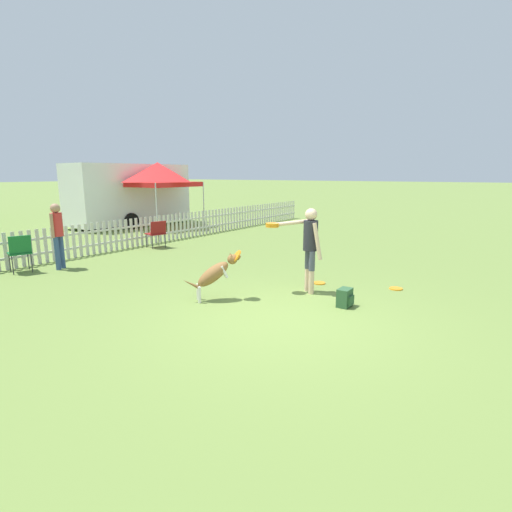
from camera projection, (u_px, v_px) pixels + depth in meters
ground_plane at (281, 318)px, 6.52m from camera, size 240.00×240.00×0.00m
handler_person at (308, 240)px, 7.73m from camera, size 0.71×1.07×1.67m
leaping_dog at (215, 273)px, 7.36m from camera, size 0.95×0.84×0.93m
frisbee_near_handler at (396, 289)px, 8.15m from camera, size 0.26×0.26×0.02m
frisbee_near_dog at (319, 283)px, 8.57m from camera, size 0.26×0.26×0.02m
backpack_on_grass at (345, 298)px, 7.05m from camera, size 0.29×0.24×0.33m
picket_fence at (46, 246)px, 10.49m from camera, size 26.53×0.04×0.92m
folding_chair_blue_left at (20, 250)px, 9.39m from camera, size 0.58×0.60×0.91m
folding_chair_center at (157, 232)px, 12.60m from camera, size 0.63×0.65×0.86m
canopy_tent_secondary at (158, 175)px, 17.16m from camera, size 2.77×2.77×2.80m
spectator_standing at (57, 230)px, 9.69m from camera, size 0.38×0.27×1.61m
equipment_trailer at (129, 194)px, 17.93m from camera, size 6.16×2.46×2.73m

